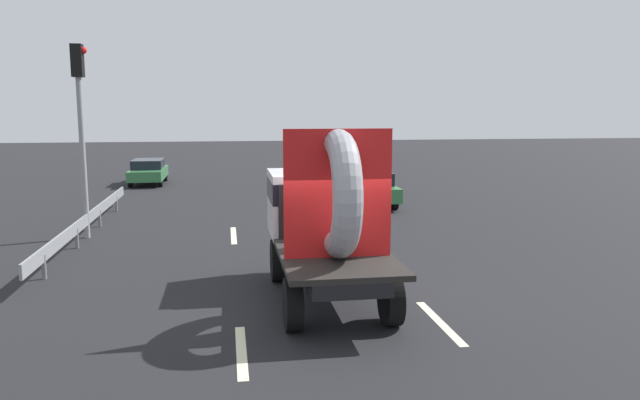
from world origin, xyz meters
TOP-DOWN VIEW (x-y plane):
  - ground_plane at (0.00, 0.00)m, footprint 120.00×120.00m
  - flatbed_truck at (-0.12, 0.93)m, footprint 2.02×4.86m
  - distant_sedan at (3.37, 12.00)m, footprint 1.73×4.04m
  - traffic_light at (-6.05, 7.21)m, footprint 0.42×0.36m
  - guardrail at (-6.03, 7.36)m, footprint 0.10×12.08m
  - lane_dash_left_near at (-1.86, -1.90)m, footprint 0.16×2.12m
  - lane_dash_left_far at (-1.86, 6.90)m, footprint 0.16×2.44m
  - lane_dash_right_near at (1.63, -1.13)m, footprint 0.16×2.25m
  - lane_dash_right_far at (1.63, 5.97)m, footprint 0.16×2.47m
  - oncoming_car at (-5.87, 20.10)m, footprint 1.60×3.73m

SIDE VIEW (x-z plane):
  - ground_plane at x=0.00m, z-range 0.00..0.00m
  - lane_dash_left_near at x=-1.86m, z-range 0.00..0.01m
  - lane_dash_left_far at x=-1.86m, z-range 0.00..0.01m
  - lane_dash_right_near at x=1.63m, z-range 0.00..0.01m
  - lane_dash_right_far at x=1.63m, z-range 0.00..0.01m
  - guardrail at x=-6.03m, z-range 0.17..0.88m
  - oncoming_car at x=-5.87m, z-range 0.04..1.26m
  - distant_sedan at x=3.37m, z-range 0.05..1.37m
  - flatbed_truck at x=-0.12m, z-range -0.06..3.32m
  - traffic_light at x=-6.05m, z-range 0.86..6.34m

